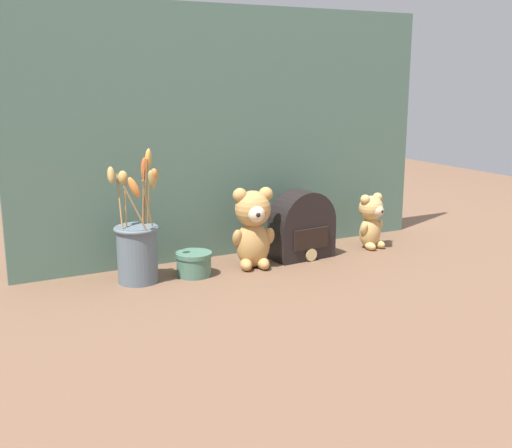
# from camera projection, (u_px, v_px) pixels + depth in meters

# --- Properties ---
(ground_plane) EXTENTS (4.00, 4.00, 0.00)m
(ground_plane) POSITION_uv_depth(u_px,v_px,m) (259.00, 267.00, 1.84)
(ground_plane) COLOR brown
(backdrop_wall) EXTENTS (1.32, 0.02, 0.74)m
(backdrop_wall) POSITION_uv_depth(u_px,v_px,m) (233.00, 134.00, 1.90)
(backdrop_wall) COLOR #4C6B5B
(backdrop_wall) RESTS_ON ground
(teddy_bear_large) EXTENTS (0.13, 0.12, 0.23)m
(teddy_bear_large) POSITION_uv_depth(u_px,v_px,m) (253.00, 226.00, 1.82)
(teddy_bear_large) COLOR tan
(teddy_bear_large) RESTS_ON ground
(teddy_bear_medium) EXTENTS (0.10, 0.09, 0.18)m
(teddy_bear_medium) POSITION_uv_depth(u_px,v_px,m) (371.00, 220.00, 2.03)
(teddy_bear_medium) COLOR tan
(teddy_bear_medium) RESTS_ON ground
(flower_vase) EXTENTS (0.13, 0.14, 0.35)m
(flower_vase) POSITION_uv_depth(u_px,v_px,m) (137.00, 247.00, 1.69)
(flower_vase) COLOR slate
(flower_vase) RESTS_ON ground
(vintage_radio) EXTENTS (0.19, 0.11, 0.21)m
(vintage_radio) POSITION_uv_depth(u_px,v_px,m) (302.00, 228.00, 1.92)
(vintage_radio) COLOR black
(vintage_radio) RESTS_ON ground
(decorative_tin_tall) EXTENTS (0.10, 0.10, 0.07)m
(decorative_tin_tall) POSITION_uv_depth(u_px,v_px,m) (194.00, 264.00, 1.76)
(decorative_tin_tall) COLOR #47705B
(decorative_tin_tall) RESTS_ON ground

